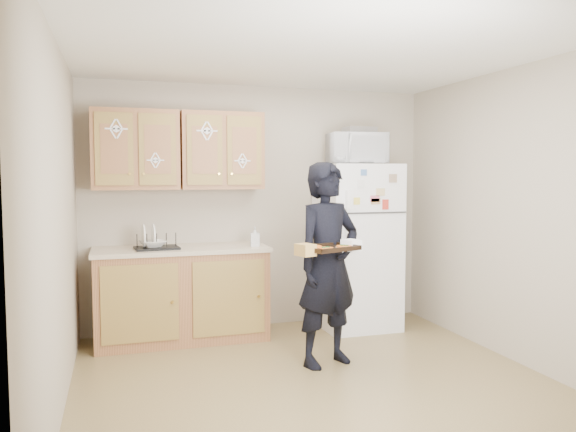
% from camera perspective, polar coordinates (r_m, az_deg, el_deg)
% --- Properties ---
extents(floor, '(3.60, 3.60, 0.00)m').
position_cam_1_polar(floor, '(4.45, 3.04, -16.77)').
color(floor, brown).
rests_on(floor, ground).
extents(ceiling, '(3.60, 3.60, 0.00)m').
position_cam_1_polar(ceiling, '(4.25, 3.17, 16.55)').
color(ceiling, white).
rests_on(ceiling, wall_back).
extents(wall_back, '(3.60, 0.04, 2.50)m').
position_cam_1_polar(wall_back, '(5.88, -2.92, 0.88)').
color(wall_back, '#AEA18D').
rests_on(wall_back, floor).
extents(wall_front, '(3.60, 0.04, 2.50)m').
position_cam_1_polar(wall_front, '(2.56, 17.09, -3.67)').
color(wall_front, '#AEA18D').
rests_on(wall_front, floor).
extents(wall_left, '(0.04, 3.60, 2.50)m').
position_cam_1_polar(wall_left, '(3.93, -22.37, -1.10)').
color(wall_left, '#AEA18D').
rests_on(wall_left, floor).
extents(wall_right, '(0.04, 3.60, 2.50)m').
position_cam_1_polar(wall_right, '(5.07, 22.57, 0.03)').
color(wall_right, '#AEA18D').
rests_on(wall_right, floor).
extents(refrigerator, '(0.75, 0.70, 1.70)m').
position_cam_1_polar(refrigerator, '(5.88, 7.01, -3.06)').
color(refrigerator, white).
rests_on(refrigerator, floor).
extents(base_cabinet, '(1.60, 0.60, 0.86)m').
position_cam_1_polar(base_cabinet, '(5.53, -10.72, -7.98)').
color(base_cabinet, brown).
rests_on(base_cabinet, floor).
extents(countertop, '(1.64, 0.64, 0.04)m').
position_cam_1_polar(countertop, '(5.46, -10.79, -3.35)').
color(countertop, beige).
rests_on(countertop, base_cabinet).
extents(upper_cab_left, '(0.80, 0.33, 0.75)m').
position_cam_1_polar(upper_cab_left, '(5.52, -15.24, 6.49)').
color(upper_cab_left, brown).
rests_on(upper_cab_left, wall_back).
extents(upper_cab_right, '(0.80, 0.33, 0.75)m').
position_cam_1_polar(upper_cab_right, '(5.61, -6.78, 6.57)').
color(upper_cab_right, brown).
rests_on(upper_cab_right, wall_back).
extents(cereal_box, '(0.20, 0.07, 0.32)m').
position_cam_1_polar(cereal_box, '(6.44, 10.31, -8.70)').
color(cereal_box, '#E8C452').
rests_on(cereal_box, floor).
extents(person, '(0.72, 0.59, 1.70)m').
position_cam_1_polar(person, '(4.70, 4.09, -4.90)').
color(person, black).
rests_on(person, floor).
extents(baking_tray, '(0.49, 0.42, 0.04)m').
position_cam_1_polar(baking_tray, '(4.38, 4.19, -3.34)').
color(baking_tray, black).
rests_on(baking_tray, person).
extents(pizza_front_left, '(0.14, 0.14, 0.02)m').
position_cam_1_polar(pizza_front_left, '(4.26, 3.82, -3.32)').
color(pizza_front_left, orange).
rests_on(pizza_front_left, baking_tray).
extents(pizza_front_right, '(0.14, 0.14, 0.02)m').
position_cam_1_polar(pizza_front_right, '(4.39, 5.72, -3.11)').
color(pizza_front_right, orange).
rests_on(pizza_front_right, baking_tray).
extents(pizza_back_left, '(0.14, 0.14, 0.02)m').
position_cam_1_polar(pizza_back_left, '(4.37, 2.66, -3.13)').
color(pizza_back_left, orange).
rests_on(pizza_back_left, baking_tray).
extents(microwave, '(0.60, 0.44, 0.31)m').
position_cam_1_polar(microwave, '(5.78, 6.98, 6.81)').
color(microwave, white).
rests_on(microwave, refrigerator).
extents(foil_pan, '(0.31, 0.22, 0.06)m').
position_cam_1_polar(foil_pan, '(5.84, 7.26, 8.64)').
color(foil_pan, '#B3B4BA').
rests_on(foil_pan, microwave).
extents(dish_rack, '(0.42, 0.33, 0.16)m').
position_cam_1_polar(dish_rack, '(5.37, -13.20, -2.44)').
color(dish_rack, black).
rests_on(dish_rack, countertop).
extents(bowl, '(0.29, 0.29, 0.06)m').
position_cam_1_polar(bowl, '(5.37, -13.57, -2.77)').
color(bowl, white).
rests_on(bowl, dish_rack).
extents(soap_bottle, '(0.10, 0.10, 0.19)m').
position_cam_1_polar(soap_bottle, '(5.44, -3.39, -2.09)').
color(soap_bottle, white).
rests_on(soap_bottle, countertop).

